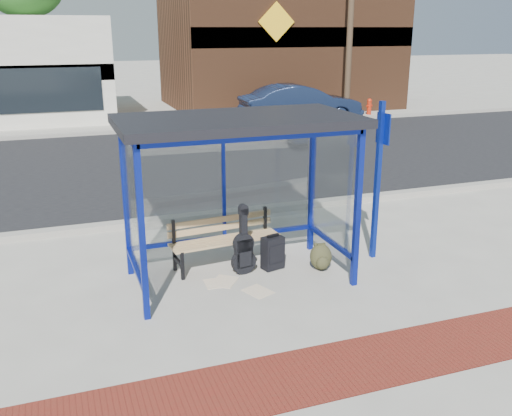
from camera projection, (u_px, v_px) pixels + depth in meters
name	position (u px, v px, depth m)	size (l,w,h in m)	color
ground	(240.00, 279.00, 8.50)	(120.00, 120.00, 0.00)	#B2ADA0
brick_paver_strip	(314.00, 373.00, 6.16)	(60.00, 1.00, 0.01)	maroon
curb_near	(193.00, 217.00, 11.08)	(60.00, 0.25, 0.12)	gray
street_asphalt	(149.00, 164.00, 15.67)	(60.00, 10.00, 0.00)	black
curb_far	(125.00, 131.00, 20.23)	(60.00, 0.25, 0.12)	gray
far_sidewalk	(118.00, 125.00, 21.95)	(60.00, 4.00, 0.01)	#B2ADA0
bus_shelter	(237.00, 141.00, 7.93)	(3.30, 1.80, 2.42)	navy
storefront_brown	(278.00, 36.00, 26.70)	(10.00, 7.08, 6.40)	#59331E
utility_pole_east	(351.00, 13.00, 22.18)	(1.60, 0.24, 8.00)	#4C3826
bench	(224.00, 237.00, 8.86)	(1.77, 0.59, 0.82)	black
guitar_bag	(244.00, 250.00, 8.58)	(0.39, 0.16, 1.04)	black
suitcase	(273.00, 253.00, 8.78)	(0.36, 0.28, 0.57)	black
backpack	(321.00, 258.00, 8.78)	(0.39, 0.36, 0.41)	#2F2F1A
sign_post	(378.00, 172.00, 8.90)	(0.11, 0.32, 2.52)	navy
newspaper_a	(224.00, 281.00, 8.40)	(0.42, 0.33, 0.01)	white
newspaper_b	(258.00, 291.00, 8.08)	(0.39, 0.31, 0.01)	white
newspaper_c	(215.00, 283.00, 8.34)	(0.36, 0.28, 0.01)	white
parked_car	(300.00, 105.00, 21.79)	(1.62, 4.63, 1.53)	#172340
fire_hydrant	(369.00, 106.00, 24.44)	(0.31, 0.21, 0.69)	red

